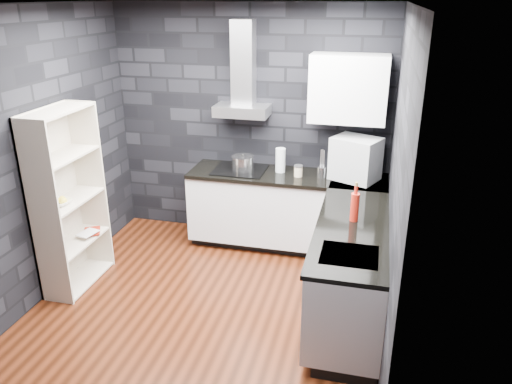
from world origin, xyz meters
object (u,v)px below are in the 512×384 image
at_px(pot, 243,164).
at_px(bookshelf, 69,201).
at_px(red_bottle, 355,207).
at_px(storage_jar, 298,172).
at_px(fruit_bowl, 60,202).
at_px(glass_vase, 280,160).
at_px(utensil_crock, 322,172).
at_px(appliance_garage, 356,159).

xyz_separation_m(pot, bookshelf, (-1.41, -1.26, -0.08)).
xyz_separation_m(red_bottle, bookshelf, (-2.71, -0.20, -0.13)).
relative_size(pot, red_bottle, 0.95).
xyz_separation_m(storage_jar, red_bottle, (0.67, -1.02, 0.07)).
xyz_separation_m(red_bottle, fruit_bowl, (-2.71, -0.33, -0.09)).
relative_size(storage_jar, red_bottle, 0.44).
relative_size(glass_vase, utensil_crock, 2.18).
distance_m(appliance_garage, fruit_bowl, 3.01).
distance_m(appliance_garage, bookshelf, 2.96).
bearing_deg(glass_vase, fruit_bowl, -141.48).
distance_m(pot, appliance_garage, 1.25).
relative_size(glass_vase, appliance_garage, 0.58).
height_order(utensil_crock, bookshelf, bookshelf).
xyz_separation_m(appliance_garage, bookshelf, (-2.65, -1.28, -0.22)).
height_order(glass_vase, bookshelf, bookshelf).
distance_m(storage_jar, red_bottle, 1.22).
bearing_deg(bookshelf, glass_vase, 21.74).
distance_m(glass_vase, utensil_crock, 0.49).
bearing_deg(bookshelf, red_bottle, -9.98).
distance_m(storage_jar, appliance_garage, 0.63).
relative_size(pot, fruit_bowl, 1.28).
bearing_deg(glass_vase, red_bottle, -51.73).
bearing_deg(utensil_crock, pot, 178.34).
bearing_deg(fruit_bowl, pot, 44.67).
bearing_deg(pot, utensil_crock, -1.66).
distance_m(pot, red_bottle, 1.68).
bearing_deg(appliance_garage, storage_jar, -150.16).
bearing_deg(pot, fruit_bowl, -135.33).
xyz_separation_m(pot, red_bottle, (1.31, -1.06, 0.04)).
xyz_separation_m(glass_vase, bookshelf, (-1.83, -1.32, -0.14)).
height_order(storage_jar, utensil_crock, utensil_crock).
bearing_deg(utensil_crock, glass_vase, 169.45).
xyz_separation_m(utensil_crock, fruit_bowl, (-2.30, -1.37, -0.03)).
distance_m(storage_jar, utensil_crock, 0.25).
distance_m(pot, utensil_crock, 0.89).
height_order(red_bottle, bookshelf, bookshelf).
height_order(glass_vase, fruit_bowl, glass_vase).
bearing_deg(appliance_garage, red_bottle, -62.90).
xyz_separation_m(utensil_crock, red_bottle, (0.41, -1.04, 0.07)).
xyz_separation_m(pot, storage_jar, (0.64, -0.04, -0.03)).
xyz_separation_m(bookshelf, fruit_bowl, (0.00, -0.13, 0.04)).
bearing_deg(utensil_crock, storage_jar, -176.39).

